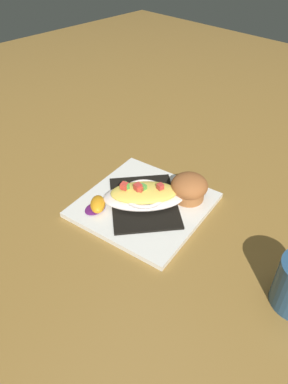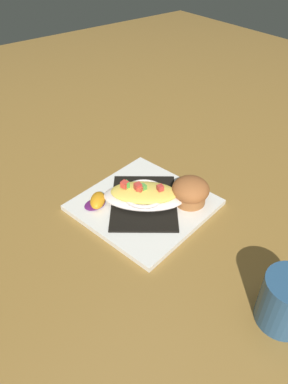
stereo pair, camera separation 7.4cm
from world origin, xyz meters
name	(u,v)px [view 1 (the left image)]	position (x,y,z in m)	size (l,w,h in m)	color
ground_plane	(144,207)	(0.00, 0.00, 0.00)	(2.60, 2.60, 0.00)	olive
square_plate	(144,205)	(0.00, 0.00, 0.01)	(0.25, 0.25, 0.01)	white
folded_napkin	(144,202)	(0.00, 0.00, 0.01)	(0.14, 0.18, 0.00)	black
gratin_dish	(144,195)	(0.00, 0.00, 0.03)	(0.18, 0.19, 0.05)	silver
muffin	(189,188)	(0.06, 0.08, 0.04)	(0.08, 0.08, 0.06)	#9F5F31
orange_garnish	(97,205)	(-0.06, -0.08, 0.02)	(0.06, 0.06, 0.02)	#561959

